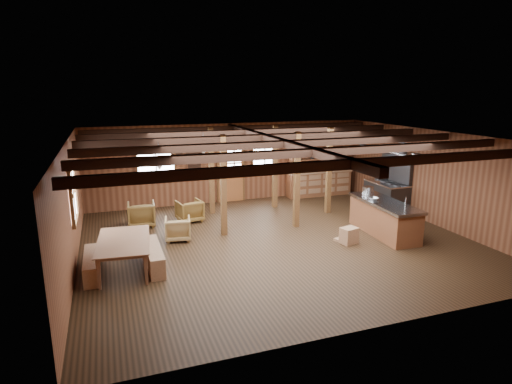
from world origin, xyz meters
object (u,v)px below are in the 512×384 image
armchair_b (190,211)px  armchair_a (141,214)px  commercial_range (388,191)px  dining_table (126,255)px  armchair_c (178,229)px  kitchen_island (384,218)px

armchair_b → armchair_a: bearing=-10.5°
commercial_range → dining_table: commercial_range is taller
commercial_range → armchair_c: size_ratio=2.89×
kitchen_island → armchair_a: kitchen_island is taller
armchair_a → dining_table: bearing=82.7°
kitchen_island → armchair_c: size_ratio=3.69×
commercial_range → kitchen_island: bearing=-128.1°
dining_table → armchair_a: armchair_a is taller
kitchen_island → commercial_range: size_ratio=1.28×
kitchen_island → armchair_a: 7.01m
commercial_range → armchair_a: size_ratio=2.50×
dining_table → armchair_c: dining_table is taller
armchair_b → armchair_c: 1.67m
kitchen_island → commercial_range: (1.61, 2.06, 0.16)m
dining_table → armchair_a: 3.18m
armchair_a → armchair_c: armchair_a is taller
kitchen_island → armchair_c: (-5.52, 1.44, -0.17)m
armchair_a → armchair_b: bearing=-176.6°
kitchen_island → armchair_a: (-6.34, 2.99, -0.12)m
kitchen_island → armchair_b: kitchen_island is taller
dining_table → commercial_range: bearing=-70.5°
armchair_b → commercial_range: bearing=161.4°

